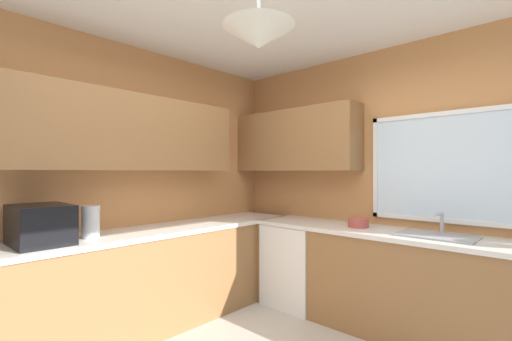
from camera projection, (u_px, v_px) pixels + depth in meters
name	position (u px, v px, depth m)	size (l,w,h in m)	color
room_shell	(235.00, 123.00, 3.00)	(3.68, 3.84, 2.73)	#C6844C
counter_run_left	(138.00, 281.00, 3.06)	(0.65, 3.45, 0.90)	olive
counter_run_back	(393.00, 282.00, 3.05)	(2.77, 0.65, 0.90)	olive
dishwasher	(298.00, 264.00, 3.72)	(0.60, 0.60, 0.86)	white
microwave	(40.00, 225.00, 2.50)	(0.48, 0.36, 0.29)	black
kettle	(91.00, 222.00, 2.74)	(0.14, 0.14, 0.26)	#B7B7BC
sink_assembly	(437.00, 235.00, 2.82)	(0.59, 0.40, 0.19)	#9EA0A5
bowl	(358.00, 222.00, 3.28)	(0.19, 0.19, 0.09)	#B74C42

